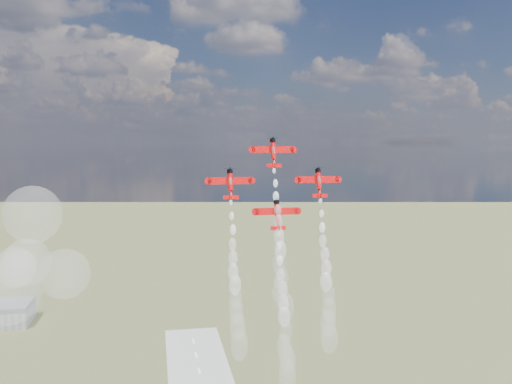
{
  "coord_description": "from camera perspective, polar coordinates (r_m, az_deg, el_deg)",
  "views": [
    {
      "loc": [
        -19.24,
        -161.81,
        109.46
      ],
      "look_at": [
        11.01,
        0.1,
        94.43
      ],
      "focal_mm": 38.0,
      "sensor_mm": 36.0,
      "label": 1
    }
  ],
  "objects": [
    {
      "name": "smoke_trail_left",
      "position": [
        159.98,
        -2.04,
        -12.55
      ],
      "size": [
        5.34,
        15.25,
        42.74
      ],
      "color": "white",
      "rests_on": "plane_left"
    },
    {
      "name": "plane_lead",
      "position": [
        168.62,
        1.84,
        4.21
      ],
      "size": [
        13.3,
        5.39,
        9.26
      ],
      "rotation": [
        1.28,
        0.0,
        0.0
      ],
      "color": "red",
      "rests_on": "ground"
    },
    {
      "name": "smoke_trail_slot",
      "position": [
        162.96,
        3.14,
        -15.68
      ],
      "size": [
        5.6,
        15.32,
        41.72
      ],
      "color": "white",
      "rests_on": "plane_slot"
    },
    {
      "name": "smoke_trail_lead",
      "position": [
        162.88,
        2.67,
        -8.92
      ],
      "size": [
        6.23,
        15.24,
        42.74
      ],
      "color": "white",
      "rests_on": "plane_lead"
    },
    {
      "name": "plane_slot",
      "position": [
        164.52,
        2.24,
        -2.33
      ],
      "size": [
        13.3,
        5.39,
        9.26
      ],
      "rotation": [
        1.28,
        0.0,
        0.0
      ],
      "color": "red",
      "rests_on": "ground"
    },
    {
      "name": "plane_right",
      "position": [
        169.88,
        6.62,
        1.04
      ],
      "size": [
        13.3,
        5.39,
        9.26
      ],
      "rotation": [
        1.28,
        0.0,
        0.0
      ],
      "color": "red",
      "rests_on": "ground"
    },
    {
      "name": "plane_left",
      "position": [
        163.83,
        -2.72,
        0.91
      ],
      "size": [
        13.3,
        5.39,
        9.26
      ],
      "rotation": [
        1.28,
        0.0,
        0.0
      ],
      "color": "red",
      "rests_on": "ground"
    },
    {
      "name": "smoke_trail_right",
      "position": [
        166.32,
        7.6,
        -11.98
      ],
      "size": [
        5.53,
        15.16,
        42.56
      ],
      "color": "white",
      "rests_on": "plane_right"
    }
  ]
}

